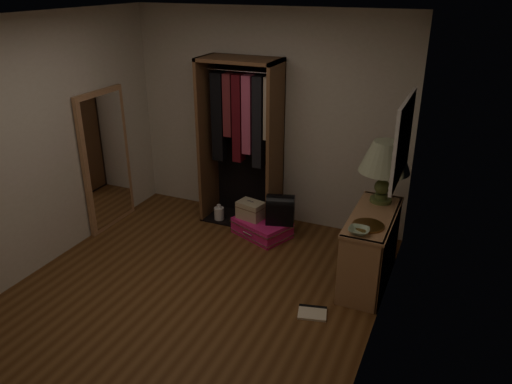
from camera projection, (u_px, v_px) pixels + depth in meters
ground at (190, 297)px, 4.92m from camera, size 4.00×4.00×0.00m
room_walls at (191, 152)px, 4.32m from camera, size 3.52×4.02×2.60m
console_bookshelf at (371, 245)px, 5.07m from camera, size 0.42×1.12×0.75m
open_wardrobe at (243, 129)px, 6.01m from camera, size 0.95×0.50×2.05m
floor_mirror at (106, 160)px, 6.04m from camera, size 0.06×0.80×1.70m
pink_suitcase at (262, 227)px, 6.05m from camera, size 0.78×0.69×0.20m
train_case at (251, 210)px, 6.02m from camera, size 0.35×0.28×0.23m
black_bag at (280, 208)px, 5.88m from camera, size 0.38×0.30×0.36m
table_lamp at (385, 158)px, 4.99m from camera, size 0.66×0.66×0.65m
brass_tray at (368, 226)px, 4.67m from camera, size 0.33×0.33×0.02m
ceramic_bowl at (359, 231)px, 4.54m from camera, size 0.20×0.20×0.05m
white_jug at (219, 214)px, 6.41m from camera, size 0.14×0.14×0.22m
floor_book at (312, 312)px, 4.67m from camera, size 0.31×0.27×0.02m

